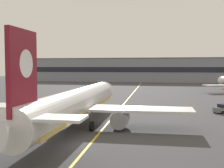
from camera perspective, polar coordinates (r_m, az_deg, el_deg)
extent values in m
plane|color=#3D3D3F|center=(31.71, -7.17, -12.09)|extent=(400.00, 400.00, 0.00)
cube|color=yellow|center=(60.35, 1.92, -4.59)|extent=(8.63, 179.82, 0.01)
cylinder|color=white|center=(39.99, -7.11, -3.71)|extent=(5.01, 36.11, 3.80)
cone|color=white|center=(58.64, -1.75, -1.38)|extent=(3.70, 2.72, 3.61)
cone|color=white|center=(22.27, -21.60, -8.70)|extent=(2.94, 2.89, 2.85)
cube|color=#DBBC66|center=(40.13, -7.10, -5.19)|extent=(4.84, 33.23, 0.44)
cube|color=black|center=(56.73, -2.12, -0.88)|extent=(2.89, 1.20, 0.60)
cube|color=white|center=(40.67, -6.86, -4.80)|extent=(32.14, 5.87, 0.36)
cylinder|color=gray|center=(42.10, -15.41, -6.30)|extent=(2.42, 3.68, 2.30)
cylinder|color=black|center=(43.76, -14.39, -5.91)|extent=(1.96, 0.25, 1.95)
cylinder|color=gray|center=(38.63, 1.67, -7.05)|extent=(2.42, 3.68, 2.30)
cylinder|color=black|center=(40.43, 2.02, -6.57)|extent=(1.96, 0.25, 1.95)
cube|color=maroon|center=(24.94, -17.55, 2.28)|extent=(0.56, 4.81, 7.20)
cylinder|color=white|center=(25.20, -17.27, 3.94)|extent=(0.52, 2.41, 2.40)
cube|color=white|center=(24.75, -18.03, -6.34)|extent=(11.09, 3.17, 0.24)
cylinder|color=#4C4C51|center=(54.19, -2.73, -3.95)|extent=(0.24, 0.24, 1.60)
cylinder|color=black|center=(54.33, -2.72, -5.02)|extent=(0.43, 0.91, 0.90)
cylinder|color=#4C4C51|center=(39.20, -11.60, -6.45)|extent=(0.24, 0.24, 1.60)
cylinder|color=black|center=(39.41, -11.57, -8.06)|extent=(0.44, 1.31, 1.30)
cylinder|color=#4C4C51|center=(37.67, -4.14, -6.80)|extent=(0.24, 0.24, 1.60)
cylinder|color=black|center=(37.89, -4.13, -8.47)|extent=(0.44, 1.31, 1.30)
cone|color=white|center=(117.84, 21.51, 0.71)|extent=(3.87, 3.24, 3.33)
cube|color=slate|center=(56.41, 21.70, -4.77)|extent=(4.37, 4.08, 0.84)
cylinder|color=orange|center=(56.27, 21.72, -3.66)|extent=(0.14, 0.14, 0.14)
cube|color=yellow|center=(56.41, 21.70, -4.77)|extent=(4.24, 3.97, 0.14)
cylinder|color=black|center=(55.85, 19.97, -5.13)|extent=(0.63, 0.58, 0.64)
cylinder|color=black|center=(54.72, 21.36, -5.33)|extent=(0.63, 0.58, 0.64)
cone|color=orange|center=(56.15, -0.53, -4.92)|extent=(0.36, 0.36, 0.55)
cylinder|color=white|center=(56.15, -0.53, -4.89)|extent=(0.23, 0.23, 0.07)
cube|color=orange|center=(56.19, -0.53, -5.18)|extent=(0.44, 0.44, 0.03)
cube|color=gray|center=(159.27, 5.74, 2.77)|extent=(125.32, 12.00, 12.94)
cube|color=black|center=(153.25, 5.52, 2.90)|extent=(120.31, 0.12, 2.80)
cube|color=#595C63|center=(159.33, 5.75, 5.17)|extent=(125.72, 12.40, 0.40)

